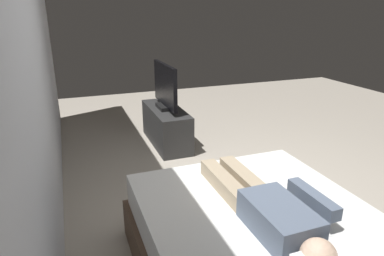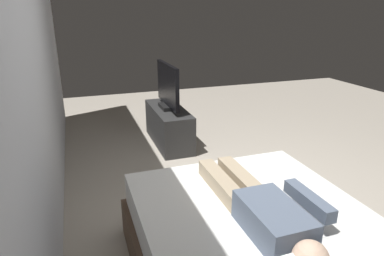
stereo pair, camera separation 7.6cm
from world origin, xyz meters
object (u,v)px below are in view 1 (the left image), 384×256
remote (306,194)px  tv_stand (166,126)px  tv (165,87)px  person (268,208)px

remote → tv_stand: size_ratio=0.14×
tv_stand → tv: tv is taller
person → remote: size_ratio=8.40×
person → remote: person is taller
person → tv: 2.70m
person → tv_stand: 2.72m
person → tv: tv is taller
remote → tv_stand: bearing=5.8°
tv_stand → tv: (0.00, 0.00, 0.53)m
tv_stand → tv: bearing=0.0°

